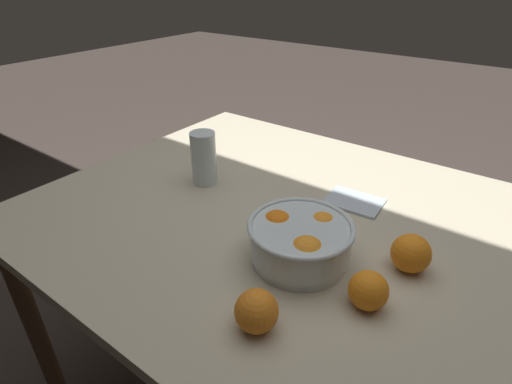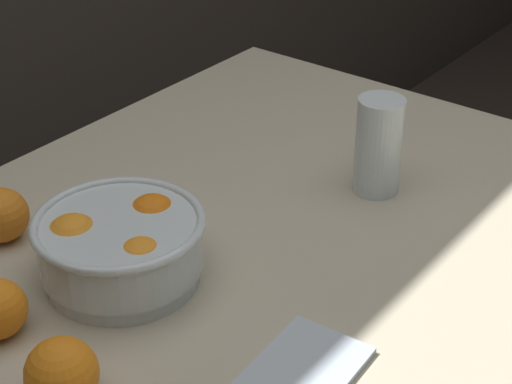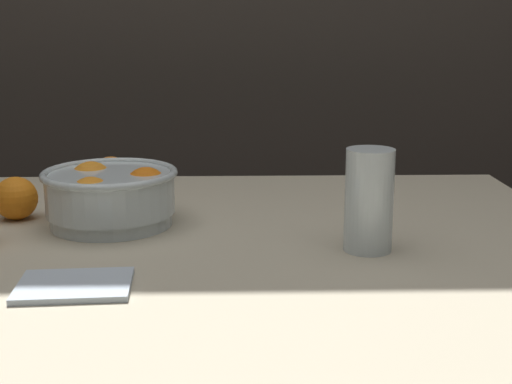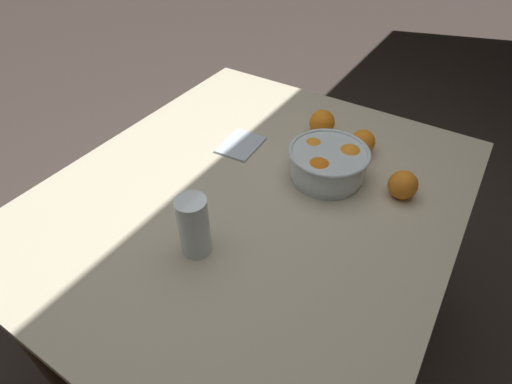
% 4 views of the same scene
% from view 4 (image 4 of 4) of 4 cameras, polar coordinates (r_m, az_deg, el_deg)
% --- Properties ---
extents(ground_plane, '(12.00, 12.00, 0.00)m').
position_cam_4_polar(ground_plane, '(1.66, -0.38, -19.28)').
color(ground_plane, '#3D332D').
extents(dining_table, '(1.19, 1.03, 0.73)m').
position_cam_4_polar(dining_table, '(1.13, -0.52, -2.73)').
color(dining_table, '#B7AD93').
rests_on(dining_table, ground_plane).
extents(fruit_bowl, '(0.22, 0.22, 0.10)m').
position_cam_4_polar(fruit_bowl, '(1.11, 10.21, 4.21)').
color(fruit_bowl, silver).
rests_on(fruit_bowl, dining_table).
extents(juice_glass, '(0.07, 0.07, 0.15)m').
position_cam_4_polar(juice_glass, '(0.90, -8.64, -5.31)').
color(juice_glass, '#F4A314').
rests_on(juice_glass, dining_table).
extents(orange_loose_near_bowl, '(0.08, 0.08, 0.08)m').
position_cam_4_polar(orange_loose_near_bowl, '(1.30, 9.41, 9.78)').
color(orange_loose_near_bowl, orange).
rests_on(orange_loose_near_bowl, dining_table).
extents(orange_loose_front, '(0.08, 0.08, 0.08)m').
position_cam_4_polar(orange_loose_front, '(1.11, 20.24, 0.98)').
color(orange_loose_front, orange).
rests_on(orange_loose_front, dining_table).
extents(orange_loose_aside, '(0.07, 0.07, 0.07)m').
position_cam_4_polar(orange_loose_aside, '(1.24, 15.00, 6.92)').
color(orange_loose_aside, orange).
rests_on(orange_loose_aside, dining_table).
extents(napkin, '(0.15, 0.12, 0.01)m').
position_cam_4_polar(napkin, '(1.24, -2.19, 6.74)').
color(napkin, silver).
rests_on(napkin, dining_table).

